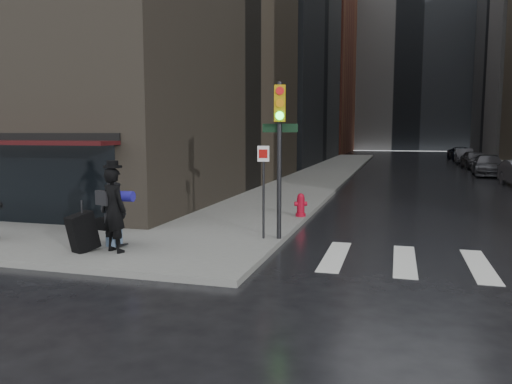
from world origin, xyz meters
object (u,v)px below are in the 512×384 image
traffic_light (278,139)px  parked_car_3 (488,165)px  fire_hydrant (301,206)px  parked_car_4 (475,160)px  man_overcoat (108,213)px  parked_car_6 (461,153)px  parked_car_5 (464,156)px  man_jeans (113,213)px

traffic_light → parked_car_3: (8.94, 24.31, -2.09)m
fire_hydrant → parked_car_3: parked_car_3 is taller
traffic_light → parked_car_3: size_ratio=0.85×
parked_car_3 → parked_car_4: bearing=92.6°
parked_car_3 → fire_hydrant: bearing=-110.7°
man_overcoat → fire_hydrant: man_overcoat is taller
parked_car_4 → parked_car_6: size_ratio=0.87×
traffic_light → parked_car_6: 45.64m
parked_car_5 → parked_car_6: 6.78m
man_jeans → fire_hydrant: size_ratio=2.08×
parked_car_3 → parked_car_5: size_ratio=1.12×
man_overcoat → man_jeans: (-0.23, 0.62, -0.11)m
man_overcoat → traffic_light: size_ratio=0.54×
man_jeans → parked_car_3: (12.69, 26.11, -0.26)m
traffic_light → parked_car_5: bearing=62.8°
parked_car_5 → man_jeans: bearing=-105.9°
man_overcoat → man_jeans: bearing=-47.2°
traffic_light → fire_hydrant: bearing=77.5°
traffic_light → fire_hydrant: (-0.09, 3.71, -2.29)m
traffic_light → parked_car_6: (9.50, 44.60, -2.10)m
parked_car_3 → parked_car_6: 20.30m
man_jeans → parked_car_6: size_ratio=0.33×
parked_car_3 → parked_car_6: bearing=91.4°
fire_hydrant → parked_car_3: bearing=66.3°
parked_car_4 → parked_car_6: (0.51, 13.53, -0.05)m
man_overcoat → parked_car_5: size_ratio=0.51×
man_jeans → man_overcoat: bearing=119.7°
man_jeans → traffic_light: 4.55m
man_jeans → parked_car_4: bearing=-102.2°
man_overcoat → traffic_light: bearing=-123.3°
fire_hydrant → parked_car_3: (9.03, 20.60, 0.20)m
man_overcoat → parked_car_3: bearing=-92.8°
traffic_light → fire_hydrant: traffic_light is taller
man_overcoat → parked_car_4: 35.75m
man_jeans → fire_hydrant: bearing=-114.6°
man_jeans → traffic_light: traffic_light is taller
parked_car_5 → parked_car_6: (0.50, 6.76, -0.02)m
man_overcoat → parked_car_6: man_overcoat is taller
traffic_light → parked_car_4: bearing=60.0°
parked_car_6 → fire_hydrant: bearing=-106.5°
traffic_light → parked_car_4: (8.99, 31.07, -2.05)m
parked_car_6 → parked_car_4: bearing=-95.4°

